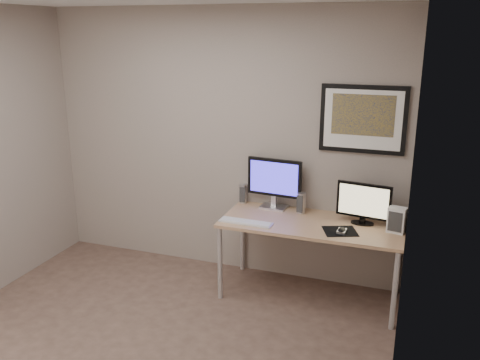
# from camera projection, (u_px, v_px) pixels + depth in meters

# --- Properties ---
(floor) EXTENTS (3.60, 3.60, 0.00)m
(floor) POSITION_uv_depth(u_px,v_px,m) (140.00, 358.00, 3.82)
(floor) COLOR #4D3A30
(floor) RESTS_ON ground
(room) EXTENTS (3.60, 3.60, 3.60)m
(room) POSITION_uv_depth(u_px,v_px,m) (159.00, 133.00, 3.76)
(room) COLOR white
(room) RESTS_ON ground
(desk) EXTENTS (1.60, 0.70, 0.73)m
(desk) POSITION_uv_depth(u_px,v_px,m) (311.00, 229.00, 4.54)
(desk) COLOR #A16D4E
(desk) RESTS_ON floor
(framed_art) EXTENTS (0.75, 0.04, 0.60)m
(framed_art) POSITION_uv_depth(u_px,v_px,m) (363.00, 119.00, 4.45)
(framed_art) COLOR black
(framed_art) RESTS_ON room
(monitor_large) EXTENTS (0.53, 0.19, 0.48)m
(monitor_large) POSITION_uv_depth(u_px,v_px,m) (274.00, 181.00, 4.80)
(monitor_large) COLOR silver
(monitor_large) RESTS_ON desk
(monitor_tv) EXTENTS (0.48, 0.14, 0.37)m
(monitor_tv) POSITION_uv_depth(u_px,v_px,m) (364.00, 203.00, 4.42)
(monitor_tv) COLOR black
(monitor_tv) RESTS_ON desk
(speaker_left) EXTENTS (0.08, 0.08, 0.19)m
(speaker_left) POSITION_uv_depth(u_px,v_px,m) (243.00, 194.00, 5.00)
(speaker_left) COLOR silver
(speaker_left) RESTS_ON desk
(speaker_right) EXTENTS (0.09, 0.09, 0.20)m
(speaker_right) POSITION_uv_depth(u_px,v_px,m) (301.00, 203.00, 4.72)
(speaker_right) COLOR silver
(speaker_right) RESTS_ON desk
(keyboard) EXTENTS (0.49, 0.15, 0.02)m
(keyboard) POSITION_uv_depth(u_px,v_px,m) (246.00, 222.00, 4.50)
(keyboard) COLOR silver
(keyboard) RESTS_ON desk
(mousepad) EXTENTS (0.34, 0.33, 0.00)m
(mousepad) POSITION_uv_depth(u_px,v_px,m) (340.00, 231.00, 4.31)
(mousepad) COLOR black
(mousepad) RESTS_ON desk
(mouse) EXTENTS (0.07, 0.12, 0.04)m
(mouse) POSITION_uv_depth(u_px,v_px,m) (342.00, 230.00, 4.28)
(mouse) COLOR black
(mouse) RESTS_ON mousepad
(fan_unit) EXTENTS (0.16, 0.13, 0.22)m
(fan_unit) POSITION_uv_depth(u_px,v_px,m) (397.00, 220.00, 4.27)
(fan_unit) COLOR silver
(fan_unit) RESTS_ON desk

